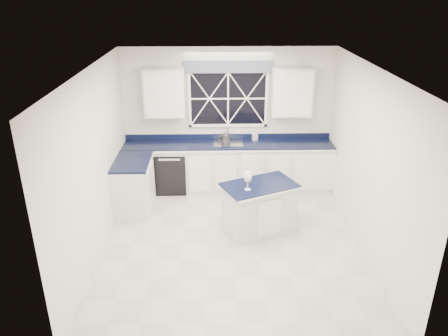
{
  "coord_description": "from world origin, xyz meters",
  "views": [
    {
      "loc": [
        -0.27,
        -5.84,
        3.79
      ],
      "look_at": [
        -0.12,
        0.4,
        1.11
      ],
      "focal_mm": 35.0,
      "sensor_mm": 36.0,
      "label": 1
    }
  ],
  "objects_px": {
    "wine_glass": "(248,178)",
    "dishwasher": "(172,170)",
    "faucet": "(228,133)",
    "soap_bottle": "(255,135)",
    "island": "(259,208)",
    "kettle": "(226,137)"
  },
  "relations": [
    {
      "from": "kettle",
      "to": "soap_bottle",
      "type": "bearing_deg",
      "value": -8.66
    },
    {
      "from": "faucet",
      "to": "dishwasher",
      "type": "bearing_deg",
      "value": -169.98
    },
    {
      "from": "wine_glass",
      "to": "dishwasher",
      "type": "bearing_deg",
      "value": 126.92
    },
    {
      "from": "dishwasher",
      "to": "soap_bottle",
      "type": "height_order",
      "value": "soap_bottle"
    },
    {
      "from": "dishwasher",
      "to": "wine_glass",
      "type": "height_order",
      "value": "wine_glass"
    },
    {
      "from": "faucet",
      "to": "kettle",
      "type": "height_order",
      "value": "faucet"
    },
    {
      "from": "island",
      "to": "wine_glass",
      "type": "distance_m",
      "value": 0.68
    },
    {
      "from": "dishwasher",
      "to": "faucet",
      "type": "height_order",
      "value": "faucet"
    },
    {
      "from": "kettle",
      "to": "soap_bottle",
      "type": "relative_size",
      "value": 1.45
    },
    {
      "from": "island",
      "to": "wine_glass",
      "type": "bearing_deg",
      "value": -163.36
    },
    {
      "from": "faucet",
      "to": "wine_glass",
      "type": "distance_m",
      "value": 1.99
    },
    {
      "from": "faucet",
      "to": "wine_glass",
      "type": "bearing_deg",
      "value": -83.14
    },
    {
      "from": "dishwasher",
      "to": "island",
      "type": "distance_m",
      "value": 2.22
    },
    {
      "from": "island",
      "to": "wine_glass",
      "type": "xyz_separation_m",
      "value": [
        -0.21,
        -0.18,
        0.62
      ]
    },
    {
      "from": "dishwasher",
      "to": "soap_bottle",
      "type": "bearing_deg",
      "value": 6.69
    },
    {
      "from": "island",
      "to": "kettle",
      "type": "relative_size",
      "value": 4.64
    },
    {
      "from": "dishwasher",
      "to": "kettle",
      "type": "bearing_deg",
      "value": 4.99
    },
    {
      "from": "soap_bottle",
      "to": "kettle",
      "type": "bearing_deg",
      "value": -170.21
    },
    {
      "from": "faucet",
      "to": "soap_bottle",
      "type": "bearing_deg",
      "value": -0.46
    },
    {
      "from": "island",
      "to": "soap_bottle",
      "type": "bearing_deg",
      "value": 63.11
    },
    {
      "from": "faucet",
      "to": "soap_bottle",
      "type": "distance_m",
      "value": 0.52
    },
    {
      "from": "wine_glass",
      "to": "island",
      "type": "bearing_deg",
      "value": 41.08
    }
  ]
}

